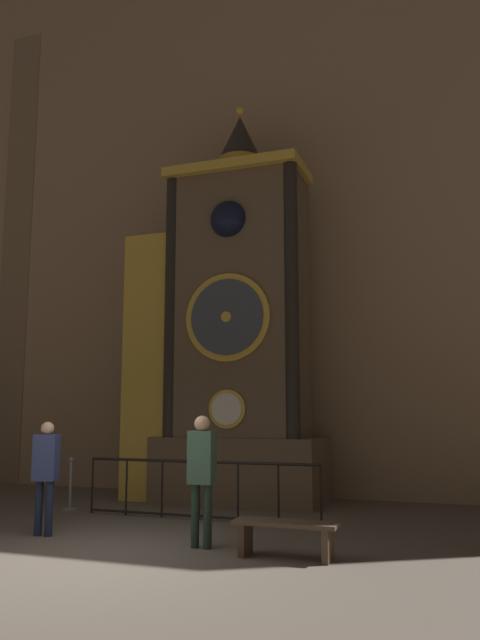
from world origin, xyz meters
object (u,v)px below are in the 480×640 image
at_px(visitor_near, 46,467).
at_px(visitor_far, 202,467).
at_px(stanchion_post, 70,493).
at_px(clock_tower, 224,333).
at_px(visitor_bench, 286,532).

height_order(visitor_near, visitor_far, visitor_far).
bearing_deg(visitor_near, stanchion_post, 103.20).
bearing_deg(clock_tower, visitor_bench, -59.85).
relative_size(clock_tower, visitor_far, 4.84).
distance_m(visitor_far, stanchion_post, 4.23).
bearing_deg(visitor_bench, visitor_far, 171.71).
relative_size(visitor_far, stanchion_post, 1.82).
height_order(visitor_near, visitor_bench, visitor_near).
relative_size(clock_tower, visitor_bench, 6.40).
bearing_deg(visitor_far, visitor_bench, -8.54).
height_order(clock_tower, stanchion_post, clock_tower).
distance_m(visitor_near, stanchion_post, 2.54).
bearing_deg(visitor_bench, stanchion_post, 153.64).
xyz_separation_m(clock_tower, visitor_bench, (2.48, -4.26, -3.08)).
xyz_separation_m(visitor_far, stanchion_post, (-3.55, 2.18, -0.74)).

